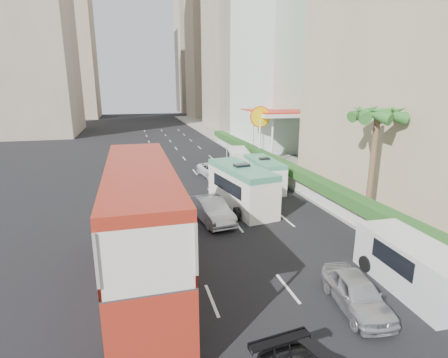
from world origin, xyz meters
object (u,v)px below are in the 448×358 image
object	(u,v)px
minibus_near	(241,187)
palm_tree	(372,166)
minibus_far	(264,174)
car_silver_lane_a	(211,221)
panel_van_far	(238,159)
shell_station	(278,135)
van_asset	(214,177)
car_silver_lane_b	(355,308)
panel_van_near	(412,265)
double_decker_bus	(142,227)

from	to	relation	value
minibus_near	palm_tree	bearing A→B (deg)	-38.97
palm_tree	minibus_near	bearing A→B (deg)	150.11
minibus_far	car_silver_lane_a	bearing A→B (deg)	-132.91
panel_van_far	palm_tree	distance (m)	16.33
shell_station	car_silver_lane_a	bearing A→B (deg)	-124.81
car_silver_lane_a	panel_van_far	size ratio (longest dim) A/B	0.93
van_asset	panel_van_far	xyz separation A→B (m)	(3.21, 2.94, 0.96)
car_silver_lane_b	panel_van_far	size ratio (longest dim) A/B	0.78
panel_van_near	shell_station	xyz separation A→B (m)	(5.53, 26.23, 1.74)
panel_van_near	panel_van_far	size ratio (longest dim) A/B	1.05
van_asset	double_decker_bus	bearing A→B (deg)	-120.57
double_decker_bus	car_silver_lane_b	xyz separation A→B (m)	(7.48, -3.83, -2.53)
car_silver_lane_b	panel_van_far	distance (m)	23.74
panel_van_far	shell_station	xyz separation A→B (m)	(5.83, 3.26, 1.79)
minibus_near	double_decker_bus	bearing A→B (deg)	-139.31
double_decker_bus	panel_van_far	world-z (taller)	double_decker_bus
panel_van_near	panel_van_far	distance (m)	22.97
double_decker_bus	palm_tree	xyz separation A→B (m)	(13.80, 4.00, 0.85)
double_decker_bus	panel_van_far	bearing A→B (deg)	62.74
car_silver_lane_b	minibus_near	world-z (taller)	minibus_near
double_decker_bus	palm_tree	size ratio (longest dim) A/B	1.72
car_silver_lane_a	car_silver_lane_b	distance (m)	10.45
car_silver_lane_b	double_decker_bus	bearing A→B (deg)	160.50
minibus_far	palm_tree	size ratio (longest dim) A/B	0.84
double_decker_bus	shell_station	bearing A→B (deg)	55.18
car_silver_lane_a	van_asset	bearing A→B (deg)	66.51
double_decker_bus	van_asset	xyz separation A→B (m)	(6.96, 16.80, -2.53)
car_silver_lane_a	double_decker_bus	bearing A→B (deg)	-134.17
palm_tree	shell_station	distance (m)	19.14
car_silver_lane_a	minibus_far	bearing A→B (deg)	36.99
car_silver_lane_b	car_silver_lane_a	bearing A→B (deg)	115.62
car_silver_lane_a	shell_station	size ratio (longest dim) A/B	0.56
minibus_far	panel_van_near	distance (m)	15.39
minibus_near	palm_tree	world-z (taller)	palm_tree
car_silver_lane_a	palm_tree	size ratio (longest dim) A/B	0.70
panel_van_far	minibus_near	bearing A→B (deg)	-95.80
panel_van_near	shell_station	distance (m)	26.86
car_silver_lane_a	car_silver_lane_b	size ratio (longest dim) A/B	1.19
minibus_far	panel_van_far	size ratio (longest dim) A/B	1.12
car_silver_lane_b	minibus_far	world-z (taller)	minibus_far
minibus_far	van_asset	bearing A→B (deg)	124.46
panel_van_far	minibus_far	bearing A→B (deg)	-80.66
double_decker_bus	shell_station	world-z (taller)	shell_station
panel_van_near	shell_station	bearing A→B (deg)	80.78
car_silver_lane_b	shell_station	bearing A→B (deg)	80.00
double_decker_bus	palm_tree	world-z (taller)	palm_tree
car_silver_lane_b	minibus_near	size ratio (longest dim) A/B	0.57
double_decker_bus	minibus_far	distance (m)	15.83
minibus_far	panel_van_near	world-z (taller)	minibus_far
minibus_far	panel_van_far	bearing A→B (deg)	89.85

